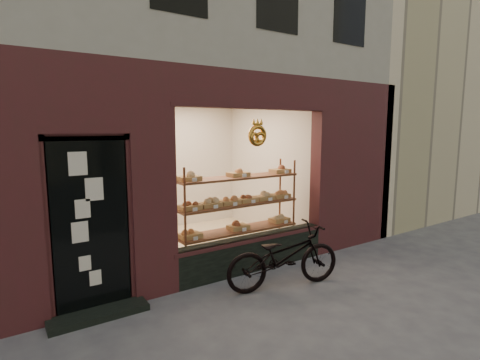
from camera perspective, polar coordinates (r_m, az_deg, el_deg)
ground at (r=4.52m, az=14.06°, el=-22.40°), size 90.00×90.00×0.00m
neighbor_right at (r=15.08m, az=24.10°, el=15.82°), size 12.00×7.00×9.00m
display_shelf at (r=6.30m, az=-0.28°, el=-4.92°), size 2.20×0.45×1.70m
bicycle at (r=5.45m, az=6.69°, el=-11.52°), size 1.82×0.97×0.91m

